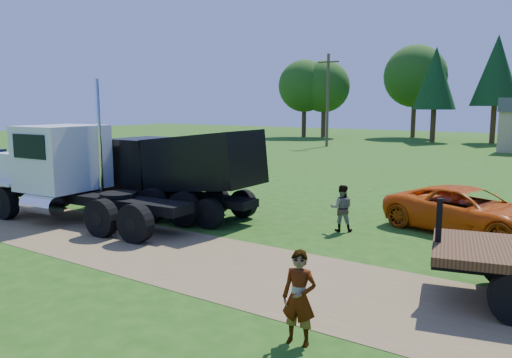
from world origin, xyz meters
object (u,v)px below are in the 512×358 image
Objects in this scene: black_dump_truck at (175,167)px; orange_pickup at (469,211)px; white_semi_tractor at (64,172)px; spectator_a at (299,298)px.

orange_pickup is (9.73, 3.28, -1.06)m from black_dump_truck.
white_semi_tractor is 3.95m from black_dump_truck.
spectator_a is (-0.84, -9.69, 0.10)m from orange_pickup.
black_dump_truck is 11.00m from spectator_a.
spectator_a is at bearing -21.59° from white_semi_tractor.
black_dump_truck is (2.84, 2.74, 0.08)m from white_semi_tractor.
white_semi_tractor is at bearing 154.06° from spectator_a.
orange_pickup is (12.56, 6.02, -0.98)m from white_semi_tractor.
orange_pickup is 3.18× the size of spectator_a.
black_dump_truck is at bearing 39.79° from white_semi_tractor.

